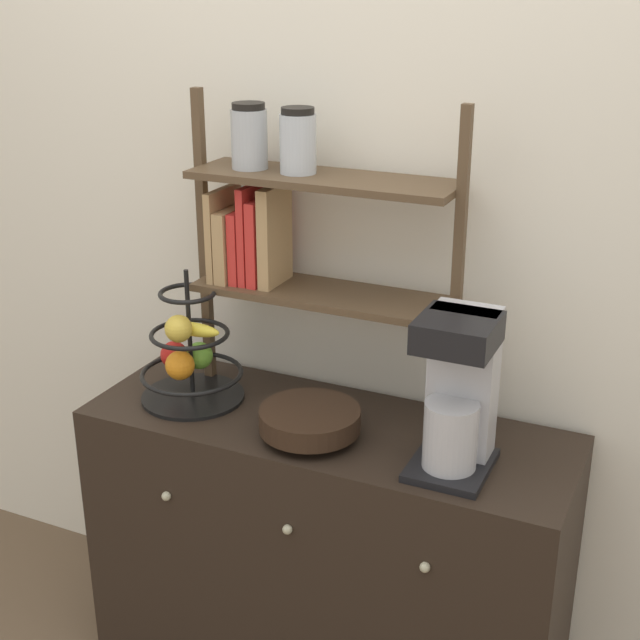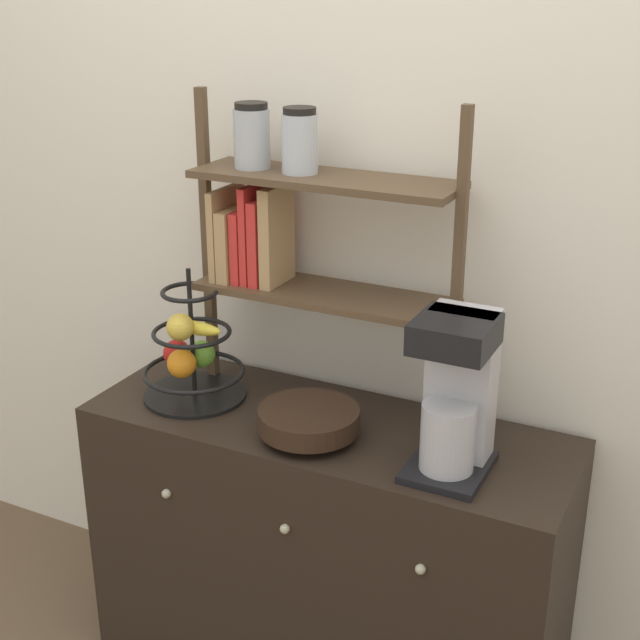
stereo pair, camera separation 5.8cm
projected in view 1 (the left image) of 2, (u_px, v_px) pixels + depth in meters
wall_back at (370, 197)px, 2.24m from camera, size 7.00×0.05×2.60m
sideboard at (326, 555)px, 2.35m from camera, size 1.23×0.45×0.78m
coffee_maker at (458, 391)px, 1.96m from camera, size 0.17×0.21×0.37m
fruit_stand at (188, 357)px, 2.30m from camera, size 0.27×0.27×0.36m
wooden_bowl at (310, 421)px, 2.13m from camera, size 0.25×0.25×0.07m
shelf_hutch at (286, 221)px, 2.19m from camera, size 0.71×0.20×0.78m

